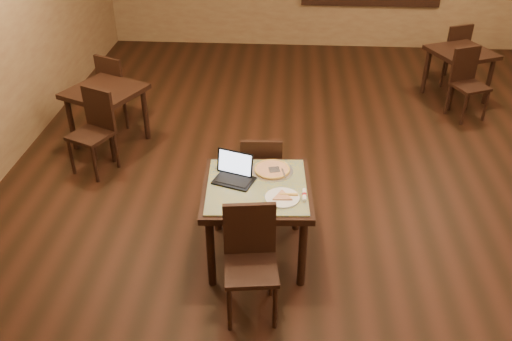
# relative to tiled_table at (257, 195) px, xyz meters

# --- Properties ---
(ground) EXTENTS (10.00, 10.00, 0.00)m
(ground) POSITION_rel_tiled_table_xyz_m (1.08, 0.69, -0.66)
(ground) COLOR black
(ground) RESTS_ON ground
(tiled_table) EXTENTS (0.97, 0.97, 0.76)m
(tiled_table) POSITION_rel_tiled_table_xyz_m (0.00, 0.00, 0.00)
(tiled_table) COLOR black
(tiled_table) RESTS_ON ground
(chair_main_near) EXTENTS (0.46, 0.46, 0.94)m
(chair_main_near) POSITION_rel_tiled_table_xyz_m (-0.01, -0.62, -0.13)
(chair_main_near) COLOR black
(chair_main_near) RESTS_ON ground
(chair_main_far) EXTENTS (0.41, 0.41, 0.90)m
(chair_main_far) POSITION_rel_tiled_table_xyz_m (0.00, 0.62, -0.15)
(chair_main_far) COLOR black
(chair_main_far) RESTS_ON ground
(laptop) EXTENTS (0.39, 0.35, 0.23)m
(laptop) POSITION_rel_tiled_table_xyz_m (-0.20, 0.10, 0.16)
(laptop) COLOR black
(laptop) RESTS_ON tiled_table
(plate) EXTENTS (0.29, 0.29, 0.02)m
(plate) POSITION_rel_tiled_table_xyz_m (0.22, -0.18, 0.11)
(plate) COLOR white
(plate) RESTS_ON tiled_table
(pizza_slice) EXTENTS (0.20, 0.20, 0.02)m
(pizza_slice) POSITION_rel_tiled_table_xyz_m (0.22, -0.18, 0.13)
(pizza_slice) COLOR beige
(pizza_slice) RESTS_ON plate
(pizza_pan) EXTENTS (0.37, 0.37, 0.01)m
(pizza_pan) POSITION_rel_tiled_table_xyz_m (0.12, 0.24, 0.11)
(pizza_pan) COLOR silver
(pizza_pan) RESTS_ON tiled_table
(pizza_whole) EXTENTS (0.32, 0.32, 0.02)m
(pizza_whole) POSITION_rel_tiled_table_xyz_m (0.12, 0.24, 0.12)
(pizza_whole) COLOR beige
(pizza_whole) RESTS_ON pizza_pan
(spatula) EXTENTS (0.14, 0.24, 0.01)m
(spatula) POSITION_rel_tiled_table_xyz_m (0.14, 0.22, 0.13)
(spatula) COLOR silver
(spatula) RESTS_ON pizza_whole
(napkin_roll) EXTENTS (0.04, 0.16, 0.04)m
(napkin_roll) POSITION_rel_tiled_table_xyz_m (0.40, -0.14, 0.12)
(napkin_roll) COLOR white
(napkin_roll) RESTS_ON tiled_table
(other_table_a) EXTENTS (1.01, 1.01, 0.72)m
(other_table_a) POSITION_rel_tiled_table_xyz_m (2.62, 3.58, -0.07)
(other_table_a) COLOR black
(other_table_a) RESTS_ON ground
(other_table_a_chair_near) EXTENTS (0.53, 0.53, 0.93)m
(other_table_a_chair_near) POSITION_rel_tiled_table_xyz_m (2.59, 3.03, -0.14)
(other_table_a_chair_near) COLOR black
(other_table_a_chair_near) RESTS_ON ground
(other_table_a_chair_far) EXTENTS (0.53, 0.53, 0.93)m
(other_table_a_chair_far) POSITION_rel_tiled_table_xyz_m (2.65, 4.12, -0.14)
(other_table_a_chair_far) COLOR black
(other_table_a_chair_far) RESTS_ON ground
(other_table_b) EXTENTS (1.03, 1.03, 0.73)m
(other_table_b) POSITION_rel_tiled_table_xyz_m (-1.92, 1.95, -0.06)
(other_table_b) COLOR black
(other_table_b) RESTS_ON ground
(other_table_b_chair_near) EXTENTS (0.54, 0.54, 0.94)m
(other_table_b_chair_near) POSITION_rel_tiled_table_xyz_m (-1.89, 1.39, -0.13)
(other_table_b_chair_near) COLOR black
(other_table_b_chair_near) RESTS_ON ground
(other_table_b_chair_far) EXTENTS (0.54, 0.54, 0.94)m
(other_table_b_chair_far) POSITION_rel_tiled_table_xyz_m (-1.96, 2.51, -0.13)
(other_table_b_chair_far) COLOR black
(other_table_b_chair_far) RESTS_ON ground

